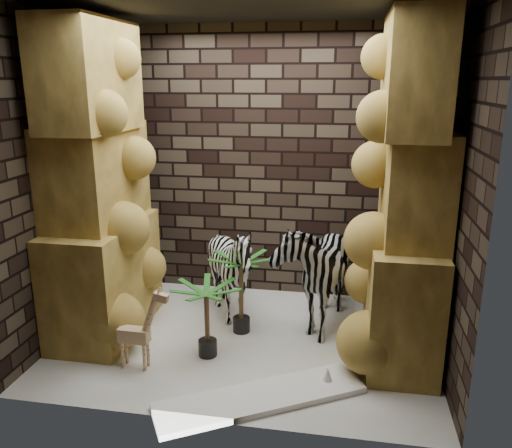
% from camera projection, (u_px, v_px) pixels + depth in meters
% --- Properties ---
extents(floor, '(3.50, 3.50, 0.00)m').
position_uv_depth(floor, '(245.00, 340.00, 4.95)').
color(floor, white).
rests_on(floor, ground).
extents(ceiling, '(3.50, 3.50, 0.00)m').
position_uv_depth(ceiling, '(242.00, 5.00, 4.13)').
color(ceiling, black).
rests_on(ceiling, ground).
extents(wall_back, '(3.50, 0.00, 3.50)m').
position_uv_depth(wall_back, '(266.00, 165.00, 5.73)').
color(wall_back, black).
rests_on(wall_back, ground).
extents(wall_front, '(3.50, 0.00, 3.50)m').
position_uv_depth(wall_front, '(206.00, 226.00, 3.36)').
color(wall_front, black).
rests_on(wall_front, ground).
extents(wall_left, '(0.00, 3.00, 3.00)m').
position_uv_depth(wall_left, '(62.00, 181.00, 4.84)').
color(wall_left, black).
rests_on(wall_left, ground).
extents(wall_right, '(0.00, 3.00, 3.00)m').
position_uv_depth(wall_right, '(451.00, 195.00, 4.25)').
color(wall_right, black).
rests_on(wall_right, ground).
extents(rock_pillar_left, '(0.68, 1.30, 3.00)m').
position_uv_depth(rock_pillar_left, '(96.00, 182.00, 4.78)').
color(rock_pillar_left, '#DDB451').
rests_on(rock_pillar_left, floor).
extents(rock_pillar_right, '(0.58, 1.25, 3.00)m').
position_uv_depth(rock_pillar_right, '(409.00, 194.00, 4.30)').
color(rock_pillar_right, '#DDB451').
rests_on(rock_pillar_right, floor).
extents(zebra_right, '(0.75, 1.21, 1.35)m').
position_uv_depth(zebra_right, '(315.00, 260.00, 5.17)').
color(zebra_right, white).
rests_on(zebra_right, floor).
extents(zebra_left, '(1.10, 1.25, 0.98)m').
position_uv_depth(zebra_left, '(231.00, 276.00, 5.25)').
color(zebra_left, white).
rests_on(zebra_left, floor).
extents(giraffe_toy, '(0.41, 0.15, 0.78)m').
position_uv_depth(giraffe_toy, '(133.00, 326.00, 4.39)').
color(giraffe_toy, '#E2BC84').
rests_on(giraffe_toy, floor).
extents(palm_front, '(0.36, 0.36, 0.82)m').
position_uv_depth(palm_front, '(241.00, 293.00, 5.02)').
color(palm_front, '#146116').
rests_on(palm_front, floor).
extents(palm_back, '(0.36, 0.36, 0.70)m').
position_uv_depth(palm_back, '(207.00, 320.00, 4.59)').
color(palm_back, '#146116').
rests_on(palm_back, floor).
extents(surfboard, '(1.64, 1.20, 0.05)m').
position_uv_depth(surfboard, '(261.00, 398.00, 4.01)').
color(surfboard, white).
rests_on(surfboard, floor).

